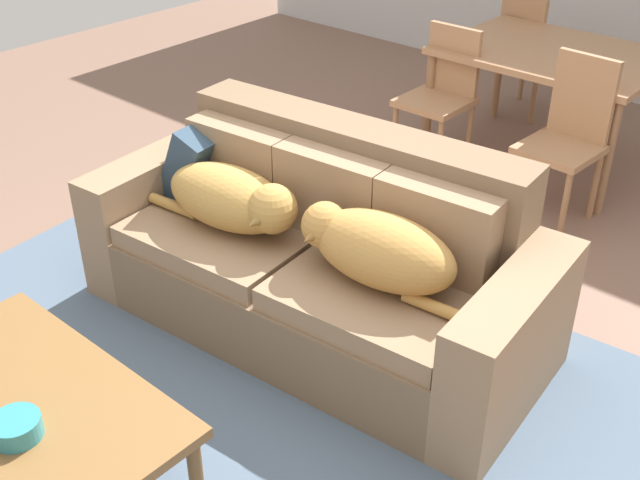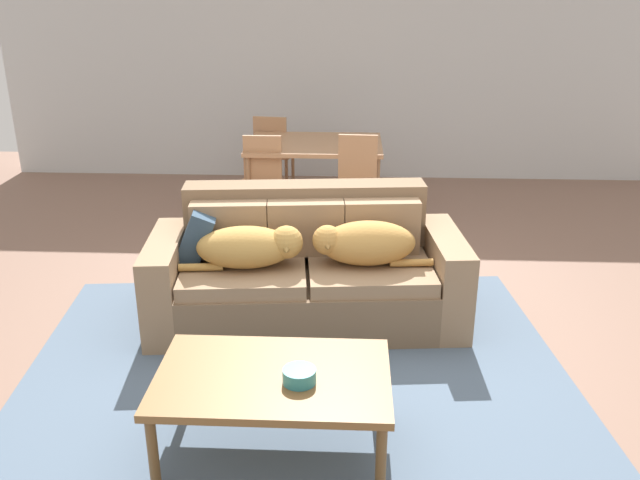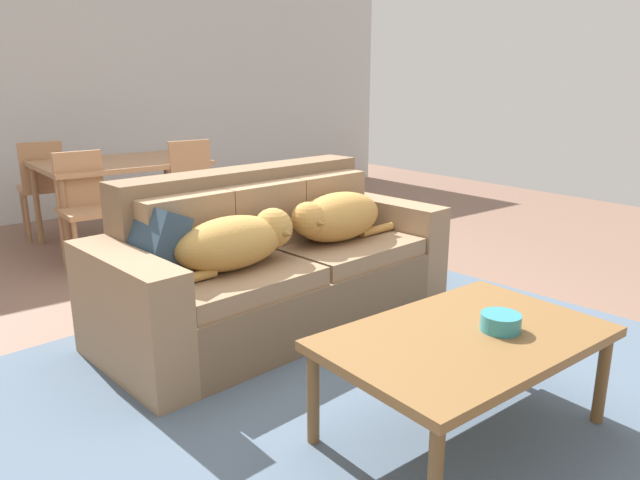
# 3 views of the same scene
# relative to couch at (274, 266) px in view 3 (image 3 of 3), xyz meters

# --- Properties ---
(ground_plane) EXTENTS (10.00, 10.00, 0.00)m
(ground_plane) POSITION_rel_couch_xyz_m (0.16, -0.24, -0.35)
(ground_plane) COLOR #836151
(back_partition) EXTENTS (8.00, 0.12, 2.70)m
(back_partition) POSITION_rel_couch_xyz_m (0.16, 3.76, 1.00)
(back_partition) COLOR silver
(back_partition) RESTS_ON ground
(area_rug) EXTENTS (3.56, 3.38, 0.01)m
(area_rug) POSITION_rel_couch_xyz_m (0.01, -0.94, -0.34)
(area_rug) COLOR slate
(area_rug) RESTS_ON ground
(couch) EXTENTS (2.20, 1.09, 0.91)m
(couch) POSITION_rel_couch_xyz_m (0.00, 0.00, 0.00)
(couch) COLOR #7A6147
(couch) RESTS_ON ground
(dog_on_left_cushion) EXTENTS (0.81, 0.39, 0.29)m
(dog_on_left_cushion) POSITION_rel_couch_xyz_m (-0.35, -0.19, 0.26)
(dog_on_left_cushion) COLOR #BE8F47
(dog_on_left_cushion) RESTS_ON couch
(dog_on_right_cushion) EXTENTS (0.80, 0.38, 0.30)m
(dog_on_right_cushion) POSITION_rel_couch_xyz_m (0.39, -0.10, 0.26)
(dog_on_right_cushion) COLOR #C28D46
(dog_on_right_cushion) RESTS_ON couch
(throw_pillow_by_left_arm) EXTENTS (0.33, 0.39, 0.39)m
(throw_pillow_by_left_arm) POSITION_rel_couch_xyz_m (-0.75, -0.02, 0.27)
(throw_pillow_by_left_arm) COLOR #2E455B
(throw_pillow_by_left_arm) RESTS_ON couch
(coffee_table) EXTENTS (1.14, 0.73, 0.45)m
(coffee_table) POSITION_rel_couch_xyz_m (-0.06, -1.47, 0.06)
(coffee_table) COLOR brown
(coffee_table) RESTS_ON ground
(bowl_on_coffee_table) EXTENTS (0.16, 0.16, 0.07)m
(bowl_on_coffee_table) POSITION_rel_couch_xyz_m (0.07, -1.53, 0.14)
(bowl_on_coffee_table) COLOR teal
(bowl_on_coffee_table) RESTS_ON coffee_table
(dining_table) EXTENTS (1.32, 0.99, 0.74)m
(dining_table) POSITION_rel_couch_xyz_m (-0.07, 2.29, 0.33)
(dining_table) COLOR #AF7E56
(dining_table) RESTS_ON ground
(dining_chair_near_left) EXTENTS (0.40, 0.40, 0.89)m
(dining_chair_near_left) POSITION_rel_couch_xyz_m (-0.54, 1.76, 0.16)
(dining_chair_near_left) COLOR #AF7E56
(dining_chair_near_left) RESTS_ON ground
(dining_chair_near_right) EXTENTS (0.42, 0.42, 0.93)m
(dining_chair_near_right) POSITION_rel_couch_xyz_m (0.35, 1.69, 0.16)
(dining_chair_near_right) COLOR #AF7E56
(dining_chair_near_right) RESTS_ON ground
(dining_chair_far_left) EXTENTS (0.45, 0.45, 0.89)m
(dining_chair_far_left) POSITION_rel_couch_xyz_m (-0.57, 2.92, 0.16)
(dining_chair_far_left) COLOR #AF7E56
(dining_chair_far_left) RESTS_ON ground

